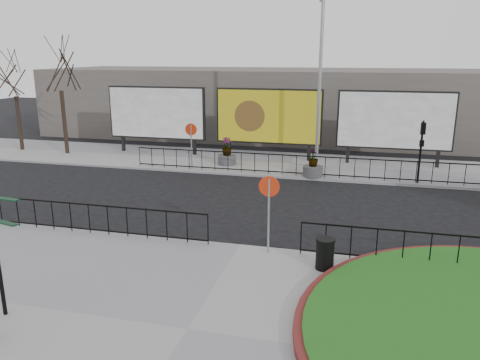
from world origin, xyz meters
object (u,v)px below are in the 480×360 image
(billboard_mid, at_px, (269,117))
(litter_bin, at_px, (325,254))
(lamp_post, at_px, (320,80))
(planter_a, at_px, (227,155))
(planter_b, at_px, (313,167))

(billboard_mid, bearing_deg, litter_bin, -73.09)
(billboard_mid, xyz_separation_m, lamp_post, (3.01, -1.97, 2.23))
(litter_bin, xyz_separation_m, planter_a, (-6.25, 12.03, 0.08))
(lamp_post, relative_size, litter_bin, 9.94)
(litter_bin, bearing_deg, planter_a, 117.45)
(lamp_post, height_order, planter_a, lamp_post)
(lamp_post, bearing_deg, litter_bin, -83.97)
(billboard_mid, xyz_separation_m, planter_a, (-1.96, -2.08, -1.93))
(lamp_post, height_order, planter_b, lamp_post)
(billboard_mid, height_order, lamp_post, lamp_post)
(lamp_post, distance_m, litter_bin, 12.92)
(litter_bin, distance_m, planter_b, 10.62)
(billboard_mid, relative_size, planter_a, 4.04)
(billboard_mid, height_order, planter_b, billboard_mid)
(litter_bin, relative_size, planter_a, 0.60)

